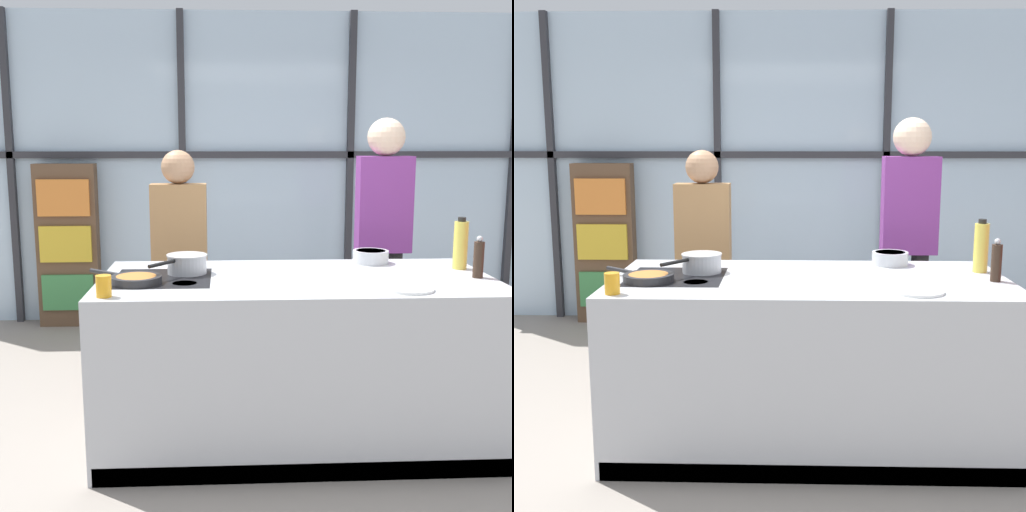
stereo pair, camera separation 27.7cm
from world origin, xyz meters
TOP-DOWN VIEW (x-y plane):
  - ground_plane at (0.00, 0.00)m, footprint 18.00×18.00m
  - back_window_wall at (0.00, 2.54)m, footprint 6.40×0.10m
  - bookshelf at (-1.80, 2.36)m, footprint 0.54×0.19m
  - demo_island at (-0.00, -0.00)m, footprint 2.14×1.02m
  - spectator_far_left at (-0.70, 0.92)m, footprint 0.37×0.22m
  - spectator_center_left at (0.70, 0.92)m, footprint 0.37×0.25m
  - frying_pan at (-0.86, -0.12)m, footprint 0.42×0.35m
  - saucepan at (-0.61, 0.12)m, footprint 0.30×0.37m
  - white_plate at (0.52, -0.34)m, footprint 0.25×0.25m
  - mixing_bowl at (0.49, 0.38)m, footprint 0.22×0.22m
  - oil_bottle at (0.97, 0.18)m, footprint 0.08×0.08m
  - pepper_grinder at (0.98, -0.07)m, footprint 0.05×0.05m
  - juice_glass_near at (-0.97, -0.41)m, footprint 0.07×0.07m

SIDE VIEW (x-z plane):
  - ground_plane at x=0.00m, z-range 0.00..0.00m
  - demo_island at x=0.00m, z-range 0.00..0.93m
  - bookshelf at x=-1.80m, z-range 0.00..1.47m
  - spectator_far_left at x=-0.70m, z-range 0.13..1.73m
  - white_plate at x=0.52m, z-range 0.93..0.94m
  - frying_pan at x=-0.86m, z-range 0.93..0.97m
  - mixing_bowl at x=0.49m, z-range 0.93..1.01m
  - juice_glass_near at x=-0.97m, z-range 0.93..1.04m
  - saucepan at x=-0.61m, z-range 0.93..1.04m
  - pepper_grinder at x=0.98m, z-range 0.92..1.15m
  - oil_bottle at x=0.97m, z-range 0.92..1.22m
  - spectator_center_left at x=0.70m, z-range 0.18..1.99m
  - back_window_wall at x=0.00m, z-range 0.00..2.80m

